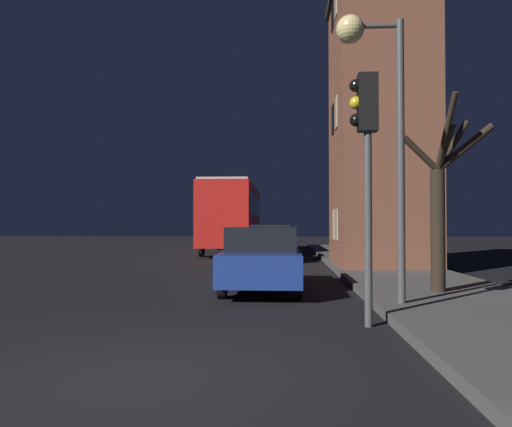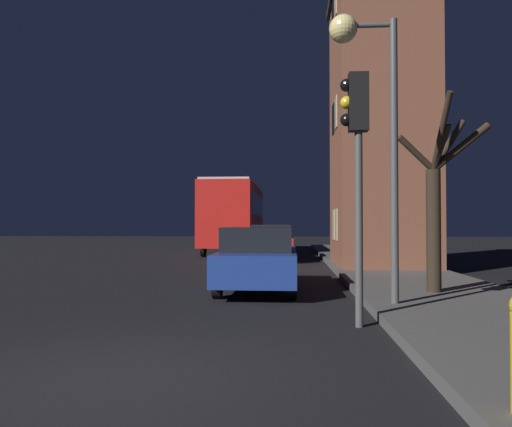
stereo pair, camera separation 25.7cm
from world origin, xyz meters
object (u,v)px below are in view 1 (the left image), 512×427
(bare_tree, at_px, (441,202))
(car_near_lane, at_px, (263,258))
(streetlamp, at_px, (371,82))
(bus, at_px, (232,213))
(traffic_light, at_px, (366,144))
(car_mid_lane, at_px, (271,242))

(bare_tree, xyz_separation_m, car_near_lane, (-3.82, 1.30, -1.27))
(streetlamp, bearing_deg, bus, 103.72)
(traffic_light, height_order, bus, traffic_light)
(car_near_lane, relative_size, car_mid_lane, 1.07)
(bare_tree, relative_size, bus, 0.40)
(bus, xyz_separation_m, car_near_lane, (2.32, -15.27, -1.45))
(car_near_lane, bearing_deg, streetlamp, -53.52)
(bare_tree, height_order, car_mid_lane, bare_tree)
(streetlamp, height_order, bare_tree, streetlamp)
(bare_tree, relative_size, car_near_lane, 0.87)
(car_near_lane, bearing_deg, bus, 98.63)
(bare_tree, bearing_deg, traffic_light, -125.19)
(traffic_light, xyz_separation_m, car_mid_lane, (-1.86, 14.09, -2.00))
(car_near_lane, height_order, car_mid_lane, car_mid_lane)
(bare_tree, bearing_deg, car_mid_lane, 109.18)
(car_mid_lane, bearing_deg, bare_tree, -70.82)
(streetlamp, distance_m, car_near_lane, 4.90)
(streetlamp, xyz_separation_m, traffic_light, (-0.33, -1.34, -1.34))
(streetlamp, xyz_separation_m, bus, (-4.42, 18.12, -1.94))
(car_near_lane, bearing_deg, car_mid_lane, 90.45)
(traffic_light, xyz_separation_m, bus, (-4.10, 19.46, -0.60))
(car_near_lane, bearing_deg, traffic_light, -67.01)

